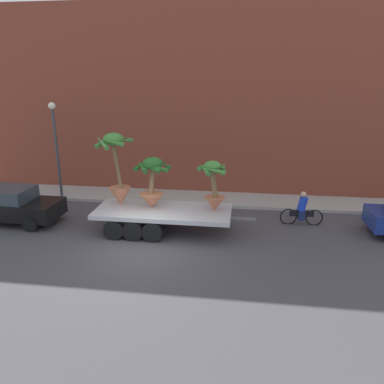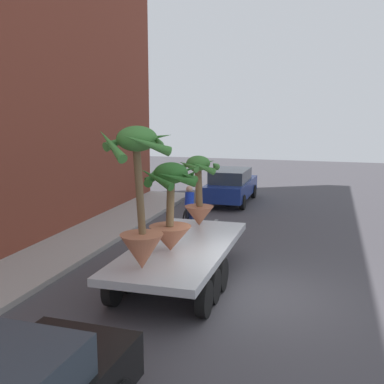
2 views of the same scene
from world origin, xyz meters
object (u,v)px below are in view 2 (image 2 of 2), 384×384
object	(u,v)px
potted_palm_middle	(171,207)
parked_car	(231,185)
potted_palm_front	(199,192)
cyclist	(189,208)
flatbed_trailer	(179,257)
potted_palm_rear	(140,201)

from	to	relation	value
potted_palm_middle	parked_car	size ratio (longest dim) A/B	0.48
parked_car	potted_palm_middle	bearing A→B (deg)	-175.99
potted_palm_middle	potted_palm_front	xyz separation A→B (m)	(2.50, -0.01, -0.06)
cyclist	parked_car	xyz separation A→B (m)	(4.72, -0.62, 0.16)
flatbed_trailer	potted_palm_rear	bearing A→B (deg)	170.02
flatbed_trailer	potted_palm_front	xyz separation A→B (m)	(2.31, 0.12, 1.23)
potted_palm_middle	flatbed_trailer	bearing A→B (deg)	-33.54
potted_palm_front	parked_car	distance (m)	8.57
potted_palm_front	parked_car	size ratio (longest dim) A/B	0.46
flatbed_trailer	potted_palm_middle	size ratio (longest dim) A/B	3.07
flatbed_trailer	potted_palm_middle	xyz separation A→B (m)	(-0.19, 0.13, 1.29)
flatbed_trailer	potted_palm_rear	distance (m)	2.44
potted_palm_rear	potted_palm_middle	size ratio (longest dim) A/B	1.43
flatbed_trailer	potted_palm_front	distance (m)	2.62
flatbed_trailer	cyclist	size ratio (longest dim) A/B	3.56
flatbed_trailer	cyclist	distance (m)	6.24
flatbed_trailer	parked_car	size ratio (longest dim) A/B	1.47
potted_palm_rear	potted_palm_middle	bearing A→B (deg)	-6.49
potted_palm_rear	potted_palm_front	world-z (taller)	potted_palm_rear
potted_palm_rear	potted_palm_front	size ratio (longest dim) A/B	1.48
potted_palm_rear	potted_palm_front	xyz separation A→B (m)	(4.02, -0.18, -0.48)
flatbed_trailer	cyclist	bearing A→B (deg)	14.10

